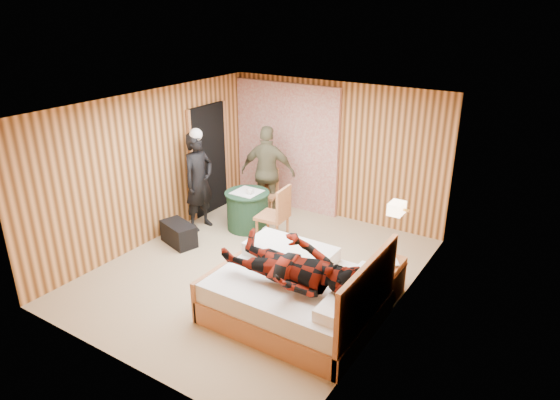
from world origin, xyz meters
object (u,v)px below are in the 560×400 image
Objects in this scene: man_at_table at (268,172)px; man_on_bed at (291,257)px; woman_standing at (199,182)px; duffel_bag at (179,234)px; round_table at (248,210)px; chair_far at (266,189)px; bed at (298,295)px; chair_near at (277,212)px; nightstand at (386,278)px; wall_lamp at (397,208)px.

man_on_bed is at bearing 110.57° from man_at_table.
man_on_bed is (2.88, -1.63, 0.12)m from woman_standing.
man_on_bed is at bearing -1.43° from duffel_bag.
woman_standing is (-0.73, -0.41, 0.52)m from round_table.
man_on_bed is (2.17, -2.67, 0.45)m from chair_far.
man_on_bed reaches higher than woman_standing.
woman_standing is (-2.85, 1.40, 0.54)m from bed.
chair_near is 1.25m from man_at_table.
nightstand is 0.32× the size of woman_standing.
man_at_table is (-0.80, 0.92, 0.27)m from chair_near.
man_at_table is (-2.88, 1.41, 0.58)m from nightstand.
duffel_bag is (-3.48, -0.37, -0.09)m from nightstand.
bed is 2.79m from round_table.
chair_far is at bearing 129.15° from man_on_bed.
man_at_table is 0.97× the size of man_on_bed.
duffel_bag is at bearing -174.00° from nightstand.
nightstand is 3.50m from duffel_bag.
nightstand is at bearing -123.74° from wall_lamp.
woman_standing reaches higher than bed.
man_at_table is at bearing 88.39° from duffel_bag.
nightstand is 3.23m from chair_far.
duffel_bag is at bearing -165.57° from woman_standing.
chair_near is 0.59× the size of woman_standing.
wall_lamp is 1.69m from bed.
bed is at bearing 112.70° from man_at_table.
nightstand is (0.76, 1.06, -0.04)m from bed.
man_on_bed is at bearing -115.27° from woman_standing.
bed is at bearing -125.56° from nightstand.
man_on_bed is at bearing -83.18° from bed.
woman_standing reaches higher than wall_lamp.
wall_lamp is 0.40× the size of duffel_bag.
chair_near reaches higher than round_table.
round_table is 0.84× the size of chair_far.
man_on_bed is (-0.77, -1.35, -0.31)m from wall_lamp.
bed reaches higher than chair_near.
nightstand is 0.54× the size of chair_near.
bed is 2.00× the size of chair_near.
bed is 2.05m from chair_near.
chair_far is at bearing 154.56° from nightstand.
man_on_bed reaches higher than man_at_table.
man_on_bed is at bearing -119.54° from nightstand.
man_on_bed is (0.03, -0.23, 0.66)m from bed.
man_at_table is at bearing 128.53° from man_on_bed.
nightstand is at bearing -91.16° from woman_standing.
nightstand is 3.26m from man_at_table.
man_at_table reaches higher than wall_lamp.
man_on_bed is at bearing -67.42° from chair_far.
duffel_bag is 0.37× the size of man_on_bed.
round_table is 0.45× the size of man_at_table.
chair_near reaches higher than nightstand.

